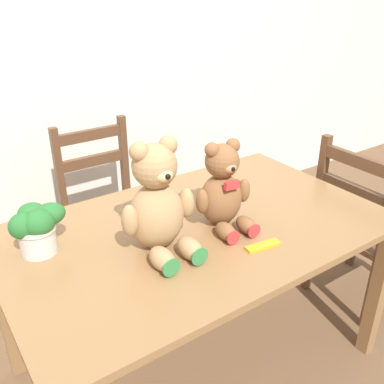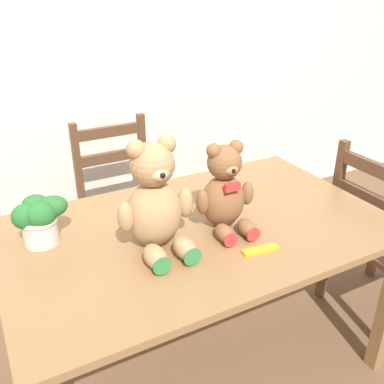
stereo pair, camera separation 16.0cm
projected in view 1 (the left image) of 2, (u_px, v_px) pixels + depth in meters
name	position (u px, v px, depth m)	size (l,w,h in m)	color
wall_back	(65.00, 46.00, 2.46)	(8.00, 0.04, 2.60)	silver
dining_table	(197.00, 244.00, 1.77)	(1.54, 0.94, 0.74)	olive
wooden_chair_behind	(107.00, 211.00, 2.43)	(0.43, 0.44, 0.95)	brown
wooden_chair_side	(364.00, 227.00, 2.27)	(0.45, 0.44, 0.94)	brown
teddy_bear_left	(158.00, 204.00, 1.51)	(0.29, 0.29, 0.42)	tan
teddy_bear_right	(223.00, 190.00, 1.68)	(0.25, 0.25, 0.35)	brown
potted_plant	(37.00, 227.00, 1.52)	(0.20, 0.16, 0.18)	beige
chocolate_bar	(263.00, 246.00, 1.59)	(0.14, 0.04, 0.01)	gold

